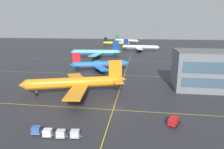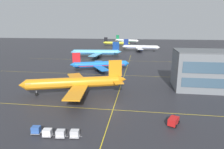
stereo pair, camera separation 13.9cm
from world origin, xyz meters
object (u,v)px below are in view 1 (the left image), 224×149
at_px(airliner_distant_taxiway, 126,41).
at_px(baggage_cart_row_leftmost, 36,130).
at_px(airliner_third_row, 96,52).
at_px(baggage_cart_row_middle, 61,134).
at_px(service_truck_red_van, 174,120).
at_px(baggage_cart_row_second, 48,133).
at_px(baggage_cart_row_fourth, 75,134).
at_px(airliner_front_gate, 75,83).
at_px(airliner_second_row, 100,64).
at_px(airliner_far_left_stand, 140,47).
at_px(airliner_far_right_stand, 116,43).

relative_size(airliner_distant_taxiway, baggage_cart_row_leftmost, 12.21).
relative_size(airliner_third_row, baggage_cart_row_middle, 14.02).
bearing_deg(airliner_distant_taxiway, service_truck_red_van, -82.92).
bearing_deg(airliner_third_row, baggage_cart_row_second, -83.18).
bearing_deg(service_truck_red_van, baggage_cart_row_fourth, -157.88).
bearing_deg(baggage_cart_row_middle, airliner_front_gate, 101.81).
height_order(service_truck_red_van, baggage_cart_row_middle, service_truck_red_van).
xyz_separation_m(airliner_second_row, airliner_distant_taxiway, (2.63, 168.45, 0.21)).
relative_size(airliner_front_gate, airliner_far_left_stand, 1.04).
xyz_separation_m(airliner_distant_taxiway, baggage_cart_row_fourth, (5.04, -234.71, -2.74)).
height_order(airliner_second_row, airliner_far_right_stand, airliner_second_row).
distance_m(airliner_second_row, airliner_far_left_stand, 89.78).
xyz_separation_m(airliner_second_row, airliner_far_left_stand, (21.77, 87.10, 0.34)).
height_order(airliner_distant_taxiway, baggage_cart_row_second, airliner_distant_taxiway).
bearing_deg(airliner_second_row, airliner_distant_taxiway, 89.10).
bearing_deg(baggage_cart_row_middle, airliner_far_right_stand, 93.37).
height_order(airliner_second_row, baggage_cart_row_middle, airliner_second_row).
distance_m(airliner_far_left_stand, baggage_cart_row_leftmost, 154.88).
xyz_separation_m(airliner_distant_taxiway, baggage_cart_row_second, (-1.27, -235.16, -2.74)).
height_order(airliner_front_gate, baggage_cart_row_middle, airliner_front_gate).
bearing_deg(airliner_far_left_stand, baggage_cart_row_fourth, -95.25).
xyz_separation_m(airliner_front_gate, airliner_third_row, (-10.24, 80.75, 0.06)).
height_order(airliner_third_row, airliner_far_right_stand, airliner_third_row).
xyz_separation_m(airliner_far_left_stand, service_truck_red_van, (8.86, -144.03, -2.70)).
xyz_separation_m(airliner_third_row, airliner_far_left_stand, (33.53, 44.15, -0.32)).
relative_size(airliner_third_row, baggage_cart_row_leftmost, 14.02).
height_order(service_truck_red_van, baggage_cart_row_leftmost, service_truck_red_van).
height_order(airliner_third_row, airliner_far_left_stand, airliner_third_row).
bearing_deg(airliner_far_right_stand, service_truck_red_van, -78.61).
bearing_deg(airliner_third_row, baggage_cart_row_fourth, -79.91).
distance_m(airliner_far_left_stand, baggage_cart_row_second, 155.18).
bearing_deg(service_truck_red_van, airliner_second_row, 118.28).
distance_m(airliner_far_right_stand, baggage_cart_row_fourth, 197.03).
bearing_deg(baggage_cart_row_second, baggage_cart_row_middle, 0.41).
xyz_separation_m(airliner_third_row, service_truck_red_van, (42.39, -99.88, -3.02)).
relative_size(baggage_cart_row_second, baggage_cart_row_fourth, 1.00).
distance_m(airliner_far_left_stand, baggage_cart_row_fourth, 154.04).
xyz_separation_m(airliner_second_row, service_truck_red_van, (30.63, -56.94, -2.36)).
distance_m(airliner_front_gate, baggage_cart_row_leftmost, 28.32).
xyz_separation_m(airliner_distant_taxiway, baggage_cart_row_leftmost, (-4.42, -234.40, -2.74)).
relative_size(airliner_far_right_stand, baggage_cart_row_fourth, 11.70).
bearing_deg(baggage_cart_row_fourth, baggage_cart_row_leftmost, 178.09).
bearing_deg(baggage_cart_row_second, baggage_cart_row_fourth, 4.02).
bearing_deg(airliner_far_right_stand, baggage_cart_row_leftmost, -88.46).
bearing_deg(airliner_second_row, airliner_far_left_stand, 75.97).
height_order(airliner_front_gate, service_truck_red_van, airliner_front_gate).
distance_m(service_truck_red_van, baggage_cart_row_second, 30.86).
bearing_deg(baggage_cart_row_fourth, baggage_cart_row_second, -175.98).
distance_m(airliner_far_left_stand, service_truck_red_van, 144.33).
distance_m(airliner_far_left_stand, airliner_far_right_stand, 51.86).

